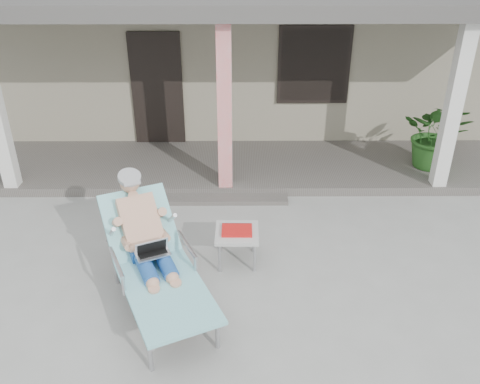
{
  "coord_description": "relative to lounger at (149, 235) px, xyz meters",
  "views": [
    {
      "loc": [
        0.19,
        -5.27,
        4.05
      ],
      "look_at": [
        0.23,
        0.6,
        0.85
      ],
      "focal_mm": 38.0,
      "sensor_mm": 36.0,
      "label": 1
    }
  ],
  "objects": [
    {
      "name": "side_table",
      "position": [
        0.99,
        0.7,
        -0.46
      ],
      "size": [
        0.57,
        0.57,
        0.5
      ],
      "rotation": [
        0.0,
        0.0,
        -0.01
      ],
      "color": "#B9B9B4",
      "rests_on": "ground"
    },
    {
      "name": "porch_deck",
      "position": [
        0.8,
        3.46,
        -0.81
      ],
      "size": [
        10.0,
        2.0,
        0.15
      ],
      "primitive_type": "cube",
      "color": "#605B56",
      "rests_on": "ground"
    },
    {
      "name": "ground",
      "position": [
        0.8,
        0.46,
        -0.88
      ],
      "size": [
        60.0,
        60.0,
        0.0
      ],
      "primitive_type": "plane",
      "color": "#9E9E99",
      "rests_on": "ground"
    },
    {
      "name": "porch_step",
      "position": [
        0.8,
        2.31,
        -0.84
      ],
      "size": [
        2.0,
        0.3,
        0.07
      ],
      "primitive_type": "cube",
      "color": "#605B56",
      "rests_on": "ground"
    },
    {
      "name": "potted_palm",
      "position": [
        4.41,
        3.28,
        -0.13
      ],
      "size": [
        1.36,
        1.29,
        1.2
      ],
      "primitive_type": "imported",
      "rotation": [
        0.0,
        0.0,
        -0.4
      ],
      "color": "#26591E",
      "rests_on": "porch_deck"
    },
    {
      "name": "porch_overhang",
      "position": [
        0.8,
        3.41,
        1.91
      ],
      "size": [
        10.0,
        2.3,
        2.85
      ],
      "color": "silver",
      "rests_on": "porch_deck"
    },
    {
      "name": "house",
      "position": [
        0.8,
        6.96,
        0.78
      ],
      "size": [
        10.4,
        5.4,
        3.3
      ],
      "color": "gray",
      "rests_on": "ground"
    },
    {
      "name": "lounger",
      "position": [
        0.0,
        0.0,
        0.0
      ],
      "size": [
        1.63,
        2.27,
        1.43
      ],
      "rotation": [
        0.0,
        0.0,
        0.43
      ],
      "color": "#B7B7BC",
      "rests_on": "ground"
    }
  ]
}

